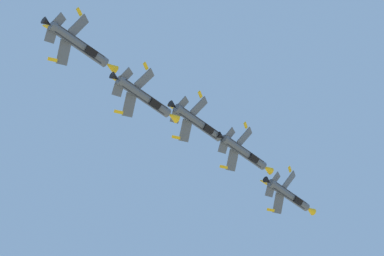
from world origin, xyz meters
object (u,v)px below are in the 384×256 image
fighter_jet_lead (289,196)px  fighter_jet_right_wing (199,124)px  fighter_jet_left_wing (245,153)px  fighter_jet_right_outer (80,45)px  fighter_jet_left_outer (145,98)px

fighter_jet_lead → fighter_jet_right_wing: bearing=-89.8°
fighter_jet_left_wing → fighter_jet_right_wing: fighter_jet_right_wing is taller
fighter_jet_right_wing → fighter_jet_right_outer: fighter_jet_right_wing is taller
fighter_jet_right_outer → fighter_jet_left_wing: bearing=89.3°
fighter_jet_right_wing → fighter_jet_lead: bearing=90.2°
fighter_jet_left_wing → fighter_jet_right_outer: bearing=-90.7°
fighter_jet_lead → fighter_jet_left_outer: bearing=-88.8°
fighter_jet_left_wing → fighter_jet_right_wing: 12.39m
fighter_jet_left_outer → fighter_jet_lead: bearing=91.2°
fighter_jet_right_outer → fighter_jet_left_outer: bearing=88.0°
fighter_jet_left_wing → fighter_jet_right_outer: (-32.17, -26.83, -0.89)m
fighter_jet_lead → fighter_jet_right_outer: 56.84m
fighter_jet_left_outer → fighter_jet_left_wing: bearing=90.0°
fighter_jet_lead → fighter_jet_right_wing: (-20.68, -17.82, 2.60)m
fighter_jet_lead → fighter_jet_left_outer: (-31.42, -28.00, -1.19)m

